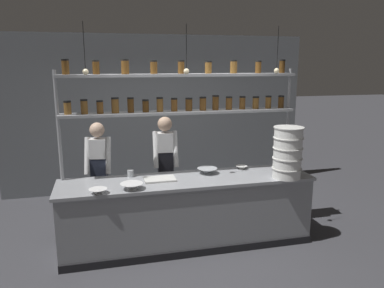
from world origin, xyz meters
name	(u,v)px	position (x,y,z in m)	size (l,w,h in m)	color
ground_plane	(187,244)	(0.00, 0.00, 0.00)	(40.00, 40.00, 0.00)	#3D3D42
back_wall	(158,114)	(0.00, 2.46, 1.45)	(5.70, 0.12, 2.90)	gray
prep_counter	(187,212)	(0.00, 0.00, 0.46)	(3.30, 0.76, 0.92)	gray
spice_shelf_unit	(180,98)	(-0.01, 0.33, 1.94)	(3.19, 0.28, 2.44)	#999BA0
chef_left	(99,171)	(-1.11, 0.67, 0.91)	(0.39, 0.31, 1.60)	black
chef_center	(166,164)	(-0.17, 0.69, 0.94)	(0.38, 0.30, 1.64)	black
container_stack	(288,153)	(1.28, -0.26, 1.26)	(0.39, 0.39, 0.67)	white
cutting_board	(160,179)	(-0.36, 0.03, 0.93)	(0.40, 0.26, 0.02)	silver
prep_bowl_near_left	(98,191)	(-1.13, -0.31, 0.95)	(0.21, 0.21, 0.06)	white
prep_bowl_center_front	(242,167)	(0.85, 0.26, 0.94)	(0.17, 0.17, 0.05)	silver
prep_bowl_center_back	(207,171)	(0.32, 0.16, 0.96)	(0.27, 0.27, 0.08)	#B2B7BC
prep_bowl_near_right	(132,186)	(-0.74, -0.24, 0.96)	(0.27, 0.27, 0.07)	white
serving_cup_front	(130,173)	(-0.71, 0.26, 0.97)	(0.08, 0.08, 0.09)	#B2B7BC
pendant_light_row	(187,69)	(0.00, 0.00, 2.32)	(2.46, 0.07, 0.59)	black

